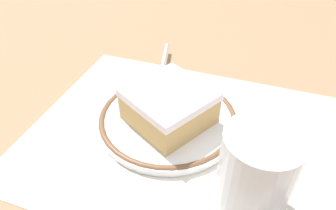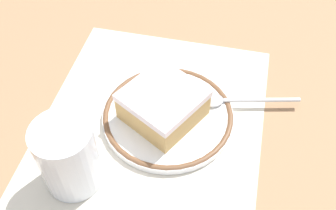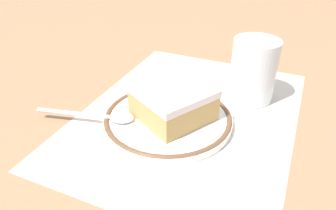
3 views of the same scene
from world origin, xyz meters
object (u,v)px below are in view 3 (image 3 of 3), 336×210
cup (253,74)px  napkin (173,75)px  spoon (104,116)px  cake_slice (173,102)px  plate (168,119)px

cup → napkin: bearing=-98.3°
spoon → cup: size_ratio=1.48×
cake_slice → cup: cup is taller
spoon → napkin: bearing=171.0°
cake_slice → spoon: cake_slice is taller
spoon → napkin: (-0.19, 0.03, -0.01)m
plate → spoon: spoon is taller
plate → cup: cup is taller
cake_slice → spoon: 0.10m
plate → spoon: bearing=-63.0°
spoon → cup: (-0.17, 0.18, 0.03)m
napkin → cake_slice: bearing=23.1°
plate → napkin: bearing=-159.6°
plate → cup: (-0.12, 0.10, 0.04)m
spoon → cup: 0.25m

